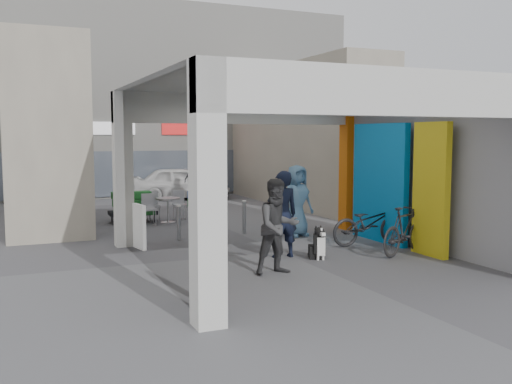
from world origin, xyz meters
name	(u,v)px	position (x,y,z in m)	size (l,w,h in m)	color
ground	(281,252)	(0.00, 0.00, 0.00)	(90.00, 90.00, 0.00)	#56565B
arcade_canopy	(322,146)	(0.54, -0.82, 2.30)	(6.40, 6.45, 6.40)	silver
far_building	(141,101)	(0.00, 13.99, 3.99)	(18.00, 4.08, 8.00)	silver
plaza_bldg_left	(39,136)	(-4.50, 7.50, 2.50)	(2.00, 9.00, 5.00)	#A59C89
plaza_bldg_right	(302,136)	(4.50, 7.50, 2.50)	(2.00, 9.00, 5.00)	#A59C89
bollard_left	(179,223)	(-1.66, 2.22, 0.42)	(0.09, 0.09, 0.84)	gray
bollard_center	(244,217)	(0.15, 2.47, 0.42)	(0.09, 0.09, 0.84)	gray
bollard_right	(291,211)	(1.54, 2.56, 0.49)	(0.09, 0.09, 0.97)	gray
advert_board_near	(199,267)	(-2.75, -2.79, 0.51)	(0.11, 0.55, 1.00)	silver
advert_board_far	(140,226)	(-2.75, 1.53, 0.51)	(0.19, 0.56, 1.00)	silver
cafe_set	(162,211)	(-1.31, 5.29, 0.31)	(1.45, 1.17, 0.88)	#A6A6AB
produce_stand	(133,210)	(-2.11, 5.52, 0.35)	(1.34, 0.72, 0.88)	black
crate_stack	(196,198)	(0.69, 8.40, 0.28)	(0.54, 0.49, 0.56)	#1B5F28
border_collie	(317,245)	(0.37, -0.96, 0.28)	(0.26, 0.51, 0.71)	black
man_with_dog	(282,214)	(-0.22, -0.52, 0.90)	(0.66, 0.43, 1.80)	black
man_back_turned	(278,227)	(-0.91, -1.76, 0.87)	(0.85, 0.66, 1.74)	#3A3A3C
man_elderly	(297,201)	(1.22, 1.60, 0.89)	(0.87, 0.57, 1.79)	#5D8CB5
man_crates	(200,180)	(0.83, 8.30, 0.93)	(1.09, 0.45, 1.85)	black
bicycle_front	(369,223)	(2.21, -0.11, 0.51)	(0.67, 1.93, 1.01)	black
bicycle_rear	(405,230)	(2.30, -1.29, 0.52)	(0.49, 1.72, 1.03)	black
white_van	(181,183)	(0.84, 10.75, 0.65)	(1.54, 3.82, 1.30)	silver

